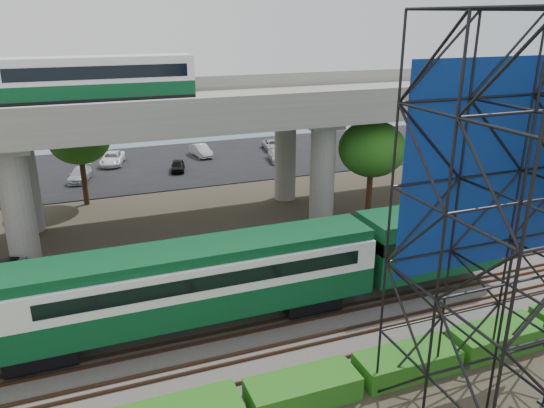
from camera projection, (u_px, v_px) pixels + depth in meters
name	position (u px, v px, depth m)	size (l,w,h in m)	color
ground	(246.00, 347.00, 25.08)	(140.00, 140.00, 0.00)	#474233
ballast_bed	(234.00, 324.00, 26.81)	(90.00, 12.00, 0.20)	slate
service_road	(195.00, 257.00, 34.30)	(90.00, 5.00, 0.08)	black
parking_lot	(143.00, 167.00, 54.98)	(90.00, 18.00, 0.08)	black
harbor_water	(120.00, 128.00, 74.34)	(140.00, 40.00, 0.03)	#415B6C
rail_tracks	(234.00, 321.00, 26.75)	(90.00, 9.52, 0.16)	#472D1E
commuter_train	(227.00, 275.00, 25.78)	(29.30, 3.06, 4.30)	black
overpass	(166.00, 118.00, 36.30)	(80.00, 12.00, 12.40)	#9E9B93
hedge_strip	(303.00, 388.00, 21.45)	(34.60, 1.80, 1.20)	#1C5F15
trees	(104.00, 160.00, 35.86)	(40.94, 16.94, 7.69)	#382314
suv	(14.00, 272.00, 30.66)	(2.44, 5.29, 1.47)	black
parked_cars	(144.00, 161.00, 54.59)	(36.88, 9.74, 1.31)	silver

